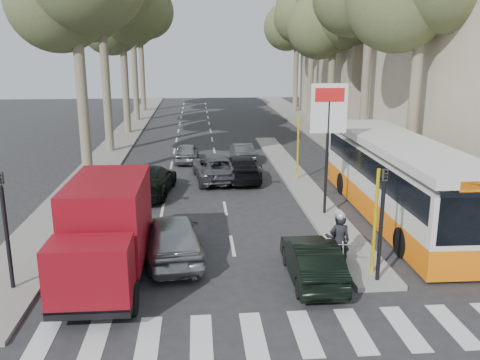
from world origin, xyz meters
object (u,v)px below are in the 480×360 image
object	(u,v)px
red_truck	(106,231)
city_bus	(398,177)
motorcycle	(338,240)
silver_hatchback	(172,237)
dark_hatchback	(312,260)

from	to	relation	value
red_truck	city_bus	distance (m)	12.21
city_bus	motorcycle	size ratio (longest dim) A/B	5.59
silver_hatchback	red_truck	world-z (taller)	red_truck
red_truck	city_bus	xyz separation A→B (m)	(11.08, 5.12, 0.13)
red_truck	motorcycle	size ratio (longest dim) A/B	2.54
red_truck	motorcycle	world-z (taller)	red_truck
silver_hatchback	motorcycle	xyz separation A→B (m)	(5.43, -1.05, 0.10)
motorcycle	dark_hatchback	bearing A→B (deg)	-131.15
silver_hatchback	red_truck	bearing A→B (deg)	32.51
motorcycle	silver_hatchback	bearing A→B (deg)	176.30
city_bus	motorcycle	bearing A→B (deg)	-128.22
dark_hatchback	motorcycle	bearing A→B (deg)	-137.92
city_bus	dark_hatchback	bearing A→B (deg)	-129.99
silver_hatchback	red_truck	distance (m)	2.59
silver_hatchback	dark_hatchback	bearing A→B (deg)	147.98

